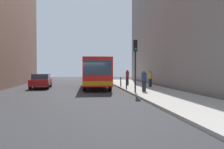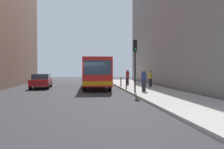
{
  "view_description": "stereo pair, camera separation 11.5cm",
  "coord_description": "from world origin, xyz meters",
  "px_view_note": "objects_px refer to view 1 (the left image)",
  "views": [
    {
      "loc": [
        -0.61,
        -20.14,
        1.97
      ],
      "look_at": [
        2.29,
        2.57,
        1.44
      ],
      "focal_mm": 37.78,
      "sensor_mm": 36.0,
      "label": 1
    },
    {
      "loc": [
        -0.5,
        -20.16,
        1.97
      ],
      "look_at": [
        2.29,
        2.57,
        1.44
      ],
      "focal_mm": 37.78,
      "sensor_mm": 36.0,
      "label": 2
    }
  ],
  "objects_px": {
    "car_beside_bus": "(41,81)",
    "pedestrian_far_sidewalk": "(127,77)",
    "bus": "(96,71)",
    "pedestrian_near_signal": "(144,81)",
    "pedestrian_mid_sidewalk": "(150,79)",
    "bollard_near": "(126,84)",
    "bollard_mid": "(121,82)",
    "traffic_light": "(135,56)"
  },
  "relations": [
    {
      "from": "car_beside_bus",
      "to": "bollard_mid",
      "type": "relative_size",
      "value": 4.71
    },
    {
      "from": "bollard_near",
      "to": "traffic_light",
      "type": "bearing_deg",
      "value": -88.21
    },
    {
      "from": "bus",
      "to": "pedestrian_near_signal",
      "type": "distance_m",
      "value": 7.11
    },
    {
      "from": "pedestrian_mid_sidewalk",
      "to": "pedestrian_near_signal",
      "type": "bearing_deg",
      "value": 67.38
    },
    {
      "from": "bollard_mid",
      "to": "car_beside_bus",
      "type": "bearing_deg",
      "value": 178.06
    },
    {
      "from": "pedestrian_far_sidewalk",
      "to": "pedestrian_mid_sidewalk",
      "type": "bearing_deg",
      "value": 113.0
    },
    {
      "from": "traffic_light",
      "to": "pedestrian_near_signal",
      "type": "relative_size",
      "value": 2.33
    },
    {
      "from": "traffic_light",
      "to": "pedestrian_mid_sidewalk",
      "type": "xyz_separation_m",
      "value": [
        2.78,
        5.32,
        -2.01
      ]
    },
    {
      "from": "bus",
      "to": "bollard_mid",
      "type": "relative_size",
      "value": 11.68
    },
    {
      "from": "bollard_near",
      "to": "pedestrian_far_sidewalk",
      "type": "bearing_deg",
      "value": 78.11
    },
    {
      "from": "car_beside_bus",
      "to": "traffic_light",
      "type": "xyz_separation_m",
      "value": [
        8.3,
        -6.62,
        2.22
      ]
    },
    {
      "from": "pedestrian_mid_sidewalk",
      "to": "bollard_mid",
      "type": "bearing_deg",
      "value": -19.97
    },
    {
      "from": "bollard_near",
      "to": "pedestrian_far_sidewalk",
      "type": "xyz_separation_m",
      "value": [
        1.18,
        5.62,
        0.43
      ]
    },
    {
      "from": "pedestrian_near_signal",
      "to": "bollard_near",
      "type": "bearing_deg",
      "value": -73.78
    },
    {
      "from": "bollard_near",
      "to": "pedestrian_far_sidewalk",
      "type": "relative_size",
      "value": 0.53
    },
    {
      "from": "pedestrian_near_signal",
      "to": "pedestrian_far_sidewalk",
      "type": "height_order",
      "value": "pedestrian_far_sidewalk"
    },
    {
      "from": "bollard_near",
      "to": "pedestrian_near_signal",
      "type": "xyz_separation_m",
      "value": [
        0.97,
        -2.58,
        0.41
      ]
    },
    {
      "from": "traffic_light",
      "to": "pedestrian_far_sidewalk",
      "type": "distance_m",
      "value": 9.1
    },
    {
      "from": "bus",
      "to": "pedestrian_far_sidewalk",
      "type": "xyz_separation_m",
      "value": [
        3.78,
        2.09,
        -0.67
      ]
    },
    {
      "from": "traffic_light",
      "to": "pedestrian_far_sidewalk",
      "type": "relative_size",
      "value": 2.28
    },
    {
      "from": "bollard_near",
      "to": "pedestrian_mid_sidewalk",
      "type": "bearing_deg",
      "value": 36.37
    },
    {
      "from": "bus",
      "to": "bollard_mid",
      "type": "bearing_deg",
      "value": 173.29
    },
    {
      "from": "pedestrian_near_signal",
      "to": "bus",
      "type": "bearing_deg",
      "value": -64.09
    },
    {
      "from": "car_beside_bus",
      "to": "bollard_near",
      "type": "distance_m",
      "value": 8.89
    },
    {
      "from": "car_beside_bus",
      "to": "pedestrian_far_sidewalk",
      "type": "distance_m",
      "value": 9.64
    },
    {
      "from": "bus",
      "to": "pedestrian_far_sidewalk",
      "type": "height_order",
      "value": "bus"
    },
    {
      "from": "bus",
      "to": "pedestrian_far_sidewalk",
      "type": "distance_m",
      "value": 4.37
    },
    {
      "from": "bollard_near",
      "to": "bollard_mid",
      "type": "height_order",
      "value": "same"
    },
    {
      "from": "car_beside_bus",
      "to": "bollard_near",
      "type": "height_order",
      "value": "car_beside_bus"
    },
    {
      "from": "pedestrian_near_signal",
      "to": "pedestrian_mid_sidewalk",
      "type": "relative_size",
      "value": 1.04
    },
    {
      "from": "pedestrian_mid_sidewalk",
      "to": "car_beside_bus",
      "type": "bearing_deg",
      "value": -7.16
    },
    {
      "from": "car_beside_bus",
      "to": "pedestrian_far_sidewalk",
      "type": "height_order",
      "value": "pedestrian_far_sidewalk"
    },
    {
      "from": "traffic_light",
      "to": "bus",
      "type": "bearing_deg",
      "value": 111.83
    },
    {
      "from": "bus",
      "to": "car_beside_bus",
      "type": "height_order",
      "value": "bus"
    },
    {
      "from": "car_beside_bus",
      "to": "bollard_mid",
      "type": "distance_m",
      "value": 8.21
    },
    {
      "from": "traffic_light",
      "to": "bollard_near",
      "type": "xyz_separation_m",
      "value": [
        -0.1,
        3.2,
        -2.38
      ]
    },
    {
      "from": "bus",
      "to": "bollard_mid",
      "type": "height_order",
      "value": "bus"
    },
    {
      "from": "bollard_near",
      "to": "pedestrian_far_sidewalk",
      "type": "height_order",
      "value": "pedestrian_far_sidewalk"
    },
    {
      "from": "car_beside_bus",
      "to": "bollard_near",
      "type": "relative_size",
      "value": 4.71
    },
    {
      "from": "bus",
      "to": "car_beside_bus",
      "type": "xyz_separation_m",
      "value": [
        -5.6,
        -0.11,
        -0.94
      ]
    },
    {
      "from": "car_beside_bus",
      "to": "bus",
      "type": "bearing_deg",
      "value": 178.52
    },
    {
      "from": "bollard_mid",
      "to": "pedestrian_mid_sidewalk",
      "type": "distance_m",
      "value": 3.08
    }
  ]
}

